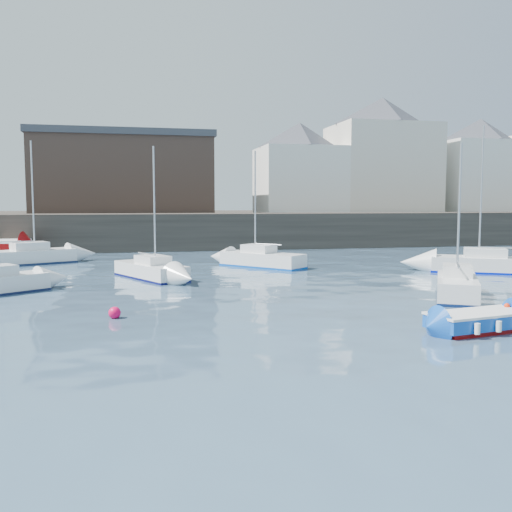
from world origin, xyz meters
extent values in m
plane|color=#2D4760|center=(0.00, 0.00, 0.00)|extent=(220.00, 220.00, 0.00)
cube|color=#28231E|center=(0.00, 35.00, 1.50)|extent=(90.00, 5.00, 3.00)
cube|color=#28231E|center=(0.00, 53.00, 1.40)|extent=(90.00, 32.00, 2.80)
cube|color=beige|center=(20.00, 42.00, 7.30)|extent=(10.00, 8.00, 9.00)
pyramid|color=#3A3D44|center=(20.00, 42.00, 13.20)|extent=(13.36, 13.36, 2.80)
cube|color=white|center=(31.00, 41.50, 6.55)|extent=(9.00, 7.00, 7.50)
pyramid|color=#3A3D44|center=(31.00, 41.50, 11.53)|extent=(11.88, 11.88, 2.45)
cube|color=white|center=(11.00, 41.50, 6.05)|extent=(8.00, 7.00, 6.50)
pyramid|color=#3A3D44|center=(11.00, 41.50, 10.53)|extent=(11.14, 11.14, 2.45)
cube|color=#3D2D26|center=(-6.00, 43.00, 6.30)|extent=(16.00, 10.00, 7.00)
cube|color=#3A3D44|center=(-6.00, 43.00, 10.10)|extent=(16.40, 10.40, 0.60)
cube|color=#8C0708|center=(4.74, 2.06, 0.07)|extent=(3.07, 1.68, 0.14)
cube|color=#104DB8|center=(4.74, 2.06, 0.34)|extent=(3.34, 1.88, 0.40)
cube|color=white|center=(4.74, 2.06, 0.58)|extent=(3.41, 1.92, 0.07)
cube|color=white|center=(4.74, 2.06, 0.41)|extent=(2.65, 1.37, 0.36)
cube|color=tan|center=(4.74, 2.06, 0.50)|extent=(0.39, 0.97, 0.05)
cylinder|color=white|center=(3.80, 2.69, 0.32)|extent=(0.16, 0.16, 0.32)
cylinder|color=white|center=(4.07, 1.16, 0.32)|extent=(0.16, 0.16, 0.32)
cylinder|color=white|center=(4.60, 2.83, 0.32)|extent=(0.16, 0.16, 0.32)
cylinder|color=white|center=(4.87, 1.30, 0.32)|extent=(0.16, 0.16, 0.32)
cylinder|color=white|center=(5.40, 2.97, 0.32)|extent=(0.16, 0.16, 0.32)
cube|color=white|center=(-4.55, 16.67, 0.39)|extent=(3.73, 5.39, 0.78)
cube|color=#090B45|center=(-4.55, 16.67, 0.05)|extent=(3.77, 5.45, 0.10)
cube|color=white|center=(-4.44, 16.44, 0.99)|extent=(1.90, 2.17, 0.43)
cylinder|color=silver|center=(-4.33, 16.21, 3.76)|extent=(0.09, 0.09, 5.96)
cube|color=white|center=(7.57, 7.81, 0.43)|extent=(3.75, 4.91, 0.86)
cube|color=#0B1A43|center=(7.57, 7.81, 0.06)|extent=(3.79, 4.96, 0.12)
cube|color=white|center=(7.69, 8.02, 1.10)|extent=(1.84, 2.03, 0.48)
cylinder|color=silver|center=(7.81, 8.22, 3.62)|extent=(0.10, 0.10, 5.51)
cube|color=white|center=(14.14, 14.96, 0.44)|extent=(6.49, 4.95, 0.88)
cube|color=#0014B4|center=(14.14, 14.96, 0.06)|extent=(6.55, 5.00, 0.12)
cube|color=white|center=(13.86, 15.12, 1.12)|extent=(2.68, 2.43, 0.49)
cylinder|color=silver|center=(13.59, 15.28, 4.52)|extent=(0.10, 0.10, 7.28)
cube|color=white|center=(2.28, 20.44, 0.44)|extent=(4.79, 5.17, 0.88)
cube|color=#0947B0|center=(2.28, 20.44, 0.06)|extent=(4.84, 5.22, 0.12)
cube|color=white|center=(2.10, 20.65, 1.12)|extent=(2.19, 2.26, 0.49)
cylinder|color=silver|center=(1.93, 20.85, 3.95)|extent=(0.10, 0.10, 6.15)
cube|color=white|center=(-12.09, 25.31, 0.45)|extent=(6.25, 4.38, 0.90)
cube|color=#142347|center=(-12.09, 25.31, 0.06)|extent=(6.31, 4.43, 0.12)
cube|color=white|center=(-11.82, 25.44, 1.15)|extent=(2.53, 2.22, 0.50)
cylinder|color=silver|center=(-11.55, 25.58, 4.36)|extent=(0.10, 0.10, 6.92)
sphere|color=#E80846|center=(-6.14, 6.54, 0.00)|extent=(0.42, 0.42, 0.42)
sphere|color=#E80846|center=(-4.21, 18.24, 0.00)|extent=(0.44, 0.44, 0.44)
camera|label=1|loc=(-5.61, -13.11, 3.92)|focal=40.00mm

